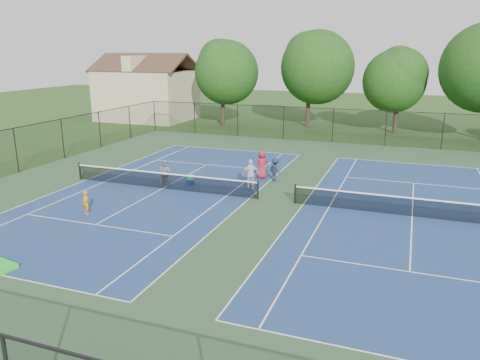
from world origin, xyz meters
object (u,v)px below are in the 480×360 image
(tree_back_b, at_px, (310,64))
(child_player, at_px, (86,203))
(bystander_c, at_px, (262,164))
(tree_back_a, at_px, (222,69))
(ball_crate, at_px, (191,183))
(instructor, at_px, (165,172))
(clapboard_house, at_px, (147,93))
(tree_back_c, at_px, (399,77))
(bystander_a, at_px, (251,174))
(bystander_b, at_px, (275,170))
(ball_hopper, at_px, (191,178))

(tree_back_b, bearing_deg, child_player, -97.88)
(bystander_c, bearing_deg, tree_back_a, -95.99)
(tree_back_b, distance_m, ball_crate, 25.67)
(tree_back_b, relative_size, ball_crate, 28.95)
(tree_back_a, height_order, instructor, tree_back_a)
(clapboard_house, xyz_separation_m, child_player, (14.66, -30.31, -2.49))
(tree_back_b, xyz_separation_m, bystander_c, (1.82, -21.74, -5.68))
(tree_back_c, height_order, bystander_a, tree_back_c)
(instructor, distance_m, bystander_b, 6.79)
(bystander_c, height_order, ball_crate, bystander_c)
(tree_back_a, distance_m, tree_back_c, 18.04)
(tree_back_a, height_order, ball_hopper, tree_back_a)
(tree_back_c, bearing_deg, bystander_c, -109.11)
(clapboard_house, distance_m, bystander_c, 29.46)
(clapboard_house, height_order, bystander_b, clapboard_house)
(tree_back_b, bearing_deg, clapboard_house, -176.99)
(tree_back_a, distance_m, clapboard_house, 10.47)
(tree_back_b, xyz_separation_m, ball_crate, (-1.75, -24.78, -6.45))
(tree_back_c, xyz_separation_m, instructor, (-12.23, -24.20, -4.69))
(tree_back_b, bearing_deg, bystander_a, -85.39)
(tree_back_a, bearing_deg, ball_hopper, -72.35)
(tree_back_c, distance_m, bystander_a, 24.78)
(child_player, xyz_separation_m, bystander_c, (6.15, 9.58, 0.31))
(child_player, bearing_deg, tree_back_a, 122.11)
(child_player, xyz_separation_m, instructor, (1.10, 6.11, 0.19))
(ball_crate, relative_size, ball_hopper, 0.92)
(tree_back_c, relative_size, bystander_b, 5.72)
(instructor, distance_m, ball_hopper, 1.57)
(ball_crate, bearing_deg, tree_back_a, 107.65)
(bystander_a, relative_size, bystander_b, 1.24)
(tree_back_a, relative_size, tree_back_b, 0.91)
(tree_back_b, bearing_deg, instructor, -97.31)
(bystander_b, bearing_deg, child_player, 86.36)
(tree_back_c, xyz_separation_m, bystander_b, (-6.22, -21.05, -4.75))
(tree_back_b, relative_size, child_player, 8.27)
(bystander_a, distance_m, bystander_b, 2.42)
(tree_back_a, height_order, clapboard_house, tree_back_a)
(tree_back_c, height_order, ball_hopper, tree_back_c)
(clapboard_house, relative_size, child_player, 8.91)
(bystander_a, height_order, ball_hopper, bystander_a)
(tree_back_a, relative_size, clapboard_house, 0.85)
(child_player, height_order, bystander_b, bystander_b)
(child_player, relative_size, ball_hopper, 3.21)
(clapboard_house, distance_m, ball_hopper, 29.49)
(tree_back_b, bearing_deg, tree_back_a, -167.47)
(bystander_b, height_order, bystander_c, bystander_c)
(tree_back_c, relative_size, ball_crate, 24.23)
(child_player, distance_m, bystander_b, 11.69)
(bystander_b, bearing_deg, ball_crate, 64.97)
(child_player, bearing_deg, ball_crate, 91.48)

